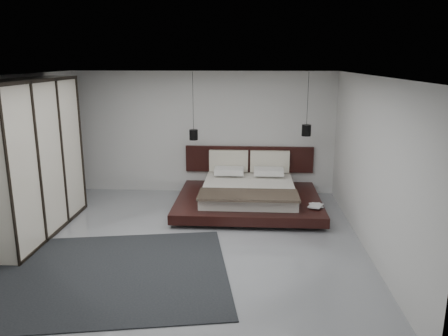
# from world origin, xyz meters

# --- Properties ---
(floor) EXTENTS (6.00, 6.00, 0.00)m
(floor) POSITION_xyz_m (0.00, 0.00, 0.00)
(floor) COLOR gray
(floor) RESTS_ON ground
(ceiling) EXTENTS (6.00, 6.00, 0.00)m
(ceiling) POSITION_xyz_m (0.00, 0.00, 2.80)
(ceiling) COLOR white
(ceiling) RESTS_ON wall_back
(wall_back) EXTENTS (6.00, 0.00, 6.00)m
(wall_back) POSITION_xyz_m (0.00, 3.00, 1.40)
(wall_back) COLOR silver
(wall_back) RESTS_ON floor
(wall_front) EXTENTS (6.00, 0.00, 6.00)m
(wall_front) POSITION_xyz_m (0.00, -3.00, 1.40)
(wall_front) COLOR silver
(wall_front) RESTS_ON floor
(wall_left) EXTENTS (0.00, 6.00, 6.00)m
(wall_left) POSITION_xyz_m (-3.00, 0.00, 1.40)
(wall_left) COLOR silver
(wall_left) RESTS_ON floor
(wall_right) EXTENTS (0.00, 6.00, 6.00)m
(wall_right) POSITION_xyz_m (3.00, 0.00, 1.40)
(wall_right) COLOR silver
(wall_right) RESTS_ON floor
(lattice_screen) EXTENTS (0.05, 0.90, 2.60)m
(lattice_screen) POSITION_xyz_m (-2.95, 2.45, 1.30)
(lattice_screen) COLOR black
(lattice_screen) RESTS_ON floor
(bed) EXTENTS (2.94, 2.46, 1.10)m
(bed) POSITION_xyz_m (1.06, 1.90, 0.30)
(bed) COLOR black
(bed) RESTS_ON floor
(book_lower) EXTENTS (0.25, 0.32, 0.03)m
(book_lower) POSITION_xyz_m (2.26, 1.22, 0.29)
(book_lower) COLOR #99724C
(book_lower) RESTS_ON bed
(book_upper) EXTENTS (0.34, 0.39, 0.02)m
(book_upper) POSITION_xyz_m (2.24, 1.19, 0.31)
(book_upper) COLOR #99724C
(book_upper) RESTS_ON book_lower
(pendant_left) EXTENTS (0.18, 0.18, 1.45)m
(pendant_left) POSITION_xyz_m (-0.15, 2.38, 1.47)
(pendant_left) COLOR black
(pendant_left) RESTS_ON ceiling
(pendant_right) EXTENTS (0.20, 0.20, 1.34)m
(pendant_right) POSITION_xyz_m (2.26, 2.38, 1.58)
(pendant_right) COLOR black
(pendant_right) RESTS_ON ceiling
(wardrobe) EXTENTS (0.66, 2.79, 2.74)m
(wardrobe) POSITION_xyz_m (-2.70, 0.30, 1.37)
(wardrobe) COLOR beige
(wardrobe) RESTS_ON floor
(rug) EXTENTS (4.35, 3.44, 0.02)m
(rug) POSITION_xyz_m (-1.20, -1.26, 0.01)
(rug) COLOR black
(rug) RESTS_ON floor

